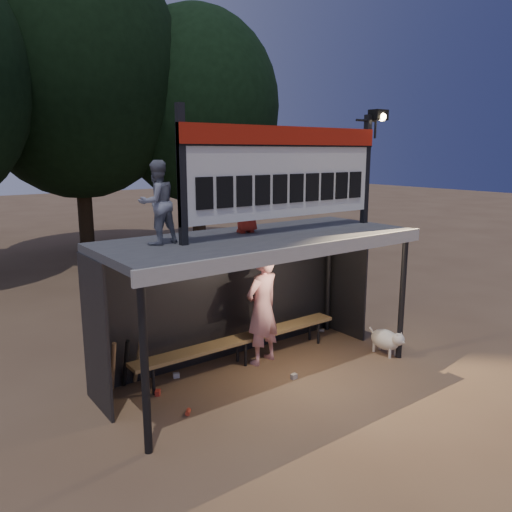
{
  "coord_description": "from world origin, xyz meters",
  "views": [
    {
      "loc": [
        -4.61,
        -6.05,
        3.59
      ],
      "look_at": [
        0.2,
        0.4,
        1.9
      ],
      "focal_mm": 35.0,
      "sensor_mm": 36.0,
      "label": 1
    }
  ],
  "objects": [
    {
      "name": "dugout_shelter",
      "position": [
        0.0,
        0.24,
        1.85
      ],
      "size": [
        5.1,
        2.08,
        2.32
      ],
      "color": "#3D3D40",
      "rests_on": "ground"
    },
    {
      "name": "tree_right",
      "position": [
        5.0,
        10.5,
        5.19
      ],
      "size": [
        6.08,
        6.08,
        8.72
      ],
      "color": "#312215",
      "rests_on": "ground"
    },
    {
      "name": "player",
      "position": [
        0.33,
        0.4,
        0.98
      ],
      "size": [
        0.8,
        0.6,
        1.96
      ],
      "primitive_type": "imported",
      "rotation": [
        0.0,
        0.0,
        3.34
      ],
      "color": "white",
      "rests_on": "ground"
    },
    {
      "name": "child_a",
      "position": [
        -1.6,
        0.26,
        2.9
      ],
      "size": [
        0.62,
        0.52,
        1.16
      ],
      "primitive_type": "imported",
      "rotation": [
        0.0,
        0.0,
        3.29
      ],
      "color": "gray",
      "rests_on": "dugout_shelter"
    },
    {
      "name": "child_b",
      "position": [
        -0.03,
        0.36,
        2.78
      ],
      "size": [
        0.47,
        0.32,
        0.92
      ],
      "primitive_type": "imported",
      "rotation": [
        0.0,
        0.0,
        3.08
      ],
      "color": "#B2291B",
      "rests_on": "dugout_shelter"
    },
    {
      "name": "tree_mid",
      "position": [
        1.0,
        11.5,
        6.17
      ],
      "size": [
        7.22,
        7.22,
        10.36
      ],
      "color": "black",
      "rests_on": "ground"
    },
    {
      "name": "dog",
      "position": [
        2.32,
        -0.69,
        0.28
      ],
      "size": [
        0.36,
        0.81,
        0.49
      ],
      "color": "white",
      "rests_on": "ground"
    },
    {
      "name": "litter",
      "position": [
        -0.4,
        0.22,
        0.04
      ],
      "size": [
        3.97,
        1.37,
        0.08
      ],
      "color": "red",
      "rests_on": "ground"
    },
    {
      "name": "bench",
      "position": [
        0.0,
        0.55,
        0.43
      ],
      "size": [
        4.0,
        0.35,
        0.48
      ],
      "color": "olive",
      "rests_on": "ground"
    },
    {
      "name": "scoreboard_assembly",
      "position": [
        0.56,
        -0.01,
        3.32
      ],
      "size": [
        4.1,
        0.27,
        1.99
      ],
      "color": "black",
      "rests_on": "dugout_shelter"
    },
    {
      "name": "bats",
      "position": [
        -2.06,
        0.82,
        0.43
      ],
      "size": [
        0.68,
        0.35,
        0.84
      ],
      "color": "olive",
      "rests_on": "ground"
    },
    {
      "name": "ground",
      "position": [
        0.0,
        0.0,
        0.0
      ],
      "size": [
        80.0,
        80.0,
        0.0
      ],
      "primitive_type": "plane",
      "color": "brown",
      "rests_on": "ground"
    }
  ]
}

